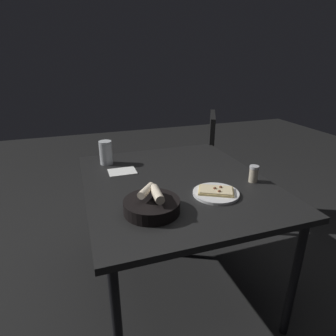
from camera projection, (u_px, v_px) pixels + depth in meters
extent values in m
plane|color=black|center=(175.00, 283.00, 1.82)|extent=(8.00, 8.00, 0.00)
cube|color=black|center=(176.00, 183.00, 1.56)|extent=(0.98, 1.13, 0.03)
cylinder|color=black|center=(118.00, 332.00, 1.12)|extent=(0.04, 0.04, 0.69)
cylinder|color=black|center=(294.00, 280.00, 1.37)|extent=(0.04, 0.04, 0.69)
cylinder|color=black|center=(95.00, 209.00, 2.01)|extent=(0.04, 0.04, 0.69)
cylinder|color=black|center=(204.00, 192.00, 2.26)|extent=(0.04, 0.04, 0.69)
cylinder|color=white|center=(216.00, 193.00, 1.39)|extent=(0.23, 0.23, 0.01)
cube|color=tan|center=(216.00, 191.00, 1.39)|extent=(0.20, 0.17, 0.01)
cube|color=beige|center=(216.00, 190.00, 1.38)|extent=(0.18, 0.16, 0.01)
sphere|color=brown|center=(219.00, 191.00, 1.36)|extent=(0.02, 0.02, 0.02)
sphere|color=brown|center=(215.00, 188.00, 1.39)|extent=(0.02, 0.02, 0.02)
sphere|color=brown|center=(221.00, 187.00, 1.40)|extent=(0.02, 0.02, 0.02)
cylinder|color=black|center=(152.00, 206.00, 1.23)|extent=(0.25, 0.25, 0.06)
cylinder|color=beige|center=(157.00, 194.00, 1.20)|extent=(0.05, 0.13, 0.04)
cylinder|color=beige|center=(146.00, 191.00, 1.22)|extent=(0.10, 0.10, 0.03)
cylinder|color=red|center=(165.00, 207.00, 1.24)|extent=(0.06, 0.06, 0.03)
cylinder|color=silver|center=(106.00, 153.00, 1.77)|extent=(0.08, 0.08, 0.15)
cylinder|color=#C48423|center=(106.00, 160.00, 1.78)|extent=(0.07, 0.07, 0.05)
cylinder|color=#BFB299|center=(253.00, 175.00, 1.52)|extent=(0.05, 0.05, 0.08)
cylinder|color=maroon|center=(253.00, 178.00, 1.53)|extent=(0.04, 0.04, 0.04)
cylinder|color=#B7B7BC|center=(254.00, 167.00, 1.51)|extent=(0.05, 0.05, 0.01)
cube|color=white|center=(122.00, 171.00, 1.67)|extent=(0.16, 0.12, 0.00)
cube|color=#242424|center=(187.00, 171.00, 2.49)|extent=(0.59, 0.59, 0.04)
cube|color=black|center=(211.00, 143.00, 2.37)|extent=(0.22, 0.39, 0.49)
cylinder|color=black|center=(168.00, 183.00, 2.77)|extent=(0.03, 0.03, 0.39)
cylinder|color=black|center=(162.00, 202.00, 2.42)|extent=(0.03, 0.03, 0.39)
cylinder|color=black|center=(207.00, 185.00, 2.73)|extent=(0.03, 0.03, 0.39)
cylinder|color=black|center=(207.00, 204.00, 2.38)|extent=(0.03, 0.03, 0.39)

